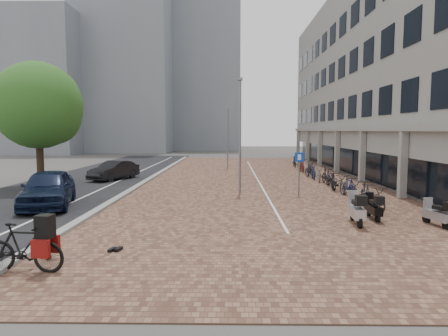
{
  "coord_description": "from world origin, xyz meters",
  "views": [
    {
      "loc": [
        0.32,
        -15.53,
        3.32
      ],
      "look_at": [
        0.0,
        6.0,
        1.3
      ],
      "focal_mm": 31.9,
      "sensor_mm": 36.0,
      "label": 1
    }
  ],
  "objects_px": {
    "hero_bike": "(24,247)",
    "parking_sign": "(299,168)",
    "scooter_front": "(356,209)",
    "scooter_mid": "(373,207)",
    "car_dark": "(114,170)",
    "scooter_back": "(437,213)",
    "car_navy": "(48,188)"
  },
  "relations": [
    {
      "from": "hero_bike",
      "to": "parking_sign",
      "type": "height_order",
      "value": "parking_sign"
    },
    {
      "from": "scooter_front",
      "to": "scooter_mid",
      "type": "height_order",
      "value": "scooter_front"
    },
    {
      "from": "car_dark",
      "to": "scooter_back",
      "type": "relative_size",
      "value": 2.78
    },
    {
      "from": "hero_bike",
      "to": "scooter_mid",
      "type": "distance_m",
      "value": 11.66
    },
    {
      "from": "car_dark",
      "to": "scooter_front",
      "type": "bearing_deg",
      "value": -21.96
    },
    {
      "from": "parking_sign",
      "to": "hero_bike",
      "type": "bearing_deg",
      "value": -125.36
    },
    {
      "from": "scooter_mid",
      "to": "car_navy",
      "type": "bearing_deg",
      "value": 171.23
    },
    {
      "from": "hero_bike",
      "to": "scooter_back",
      "type": "xyz_separation_m",
      "value": [
        12.0,
        4.65,
        -0.13
      ]
    },
    {
      "from": "scooter_mid",
      "to": "car_dark",
      "type": "bearing_deg",
      "value": 139.07
    },
    {
      "from": "scooter_back",
      "to": "car_navy",
      "type": "bearing_deg",
      "value": 156.58
    },
    {
      "from": "car_dark",
      "to": "hero_bike",
      "type": "distance_m",
      "value": 17.95
    },
    {
      "from": "car_dark",
      "to": "hero_bike",
      "type": "height_order",
      "value": "hero_bike"
    },
    {
      "from": "scooter_back",
      "to": "parking_sign",
      "type": "height_order",
      "value": "parking_sign"
    },
    {
      "from": "car_navy",
      "to": "car_dark",
      "type": "relative_size",
      "value": 1.23
    },
    {
      "from": "car_navy",
      "to": "parking_sign",
      "type": "bearing_deg",
      "value": -1.2
    },
    {
      "from": "car_dark",
      "to": "parking_sign",
      "type": "xyz_separation_m",
      "value": [
        11.34,
        -6.77,
        0.84
      ]
    },
    {
      "from": "hero_bike",
      "to": "scooter_back",
      "type": "distance_m",
      "value": 12.87
    },
    {
      "from": "car_navy",
      "to": "hero_bike",
      "type": "height_order",
      "value": "car_navy"
    },
    {
      "from": "car_dark",
      "to": "parking_sign",
      "type": "height_order",
      "value": "parking_sign"
    },
    {
      "from": "car_dark",
      "to": "scooter_mid",
      "type": "relative_size",
      "value": 2.71
    },
    {
      "from": "scooter_front",
      "to": "scooter_mid",
      "type": "relative_size",
      "value": 1.17
    },
    {
      "from": "parking_sign",
      "to": "car_navy",
      "type": "bearing_deg",
      "value": -164.04
    },
    {
      "from": "hero_bike",
      "to": "scooter_front",
      "type": "xyz_separation_m",
      "value": [
        9.3,
        4.91,
        -0.04
      ]
    },
    {
      "from": "car_dark",
      "to": "scooter_mid",
      "type": "bearing_deg",
      "value": -18.19
    },
    {
      "from": "car_navy",
      "to": "scooter_mid",
      "type": "distance_m",
      "value": 13.5
    },
    {
      "from": "scooter_back",
      "to": "parking_sign",
      "type": "distance_m",
      "value": 7.34
    },
    {
      "from": "car_navy",
      "to": "car_dark",
      "type": "distance_m",
      "value": 9.64
    },
    {
      "from": "hero_bike",
      "to": "scooter_back",
      "type": "relative_size",
      "value": 1.43
    },
    {
      "from": "scooter_mid",
      "to": "parking_sign",
      "type": "distance_m",
      "value": 5.63
    },
    {
      "from": "car_dark",
      "to": "hero_bike",
      "type": "bearing_deg",
      "value": -56.22
    },
    {
      "from": "scooter_mid",
      "to": "scooter_back",
      "type": "xyz_separation_m",
      "value": [
        1.82,
        -1.04,
        -0.01
      ]
    },
    {
      "from": "car_dark",
      "to": "scooter_front",
      "type": "xyz_separation_m",
      "value": [
        12.34,
        -12.78,
        -0.06
      ]
    }
  ]
}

